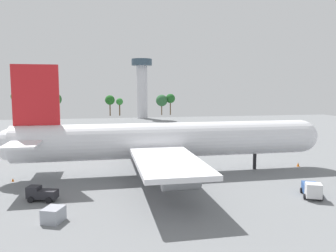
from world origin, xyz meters
TOP-DOWN VIEW (x-y plane):
  - ground_plane at (0.00, 0.00)m, footprint 249.82×249.82m
  - cargo_airplane at (-0.09, 0.00)m, footprint 62.46×49.33m
  - maintenance_van at (18.65, -18.06)m, footprint 4.08×5.54m
  - pushback_tractor at (-21.25, -12.00)m, footprint 4.63×3.15m
  - cargo_container_fore at (-18.39, -20.39)m, footprint 2.96×3.18m
  - safety_cone_nose at (28.10, 0.32)m, footprint 0.58×0.58m
  - safety_cone_tail at (-28.10, -0.24)m, footprint 0.41×0.41m
  - control_tower at (9.15, 121.26)m, footprint 11.21×11.21m
  - tree_line_backdrop at (-18.91, 141.15)m, footprint 95.88×7.19m

SIDE VIEW (x-z plane):
  - ground_plane at x=0.00m, z-range 0.00..0.00m
  - safety_cone_tail at x=-28.10m, z-range 0.00..0.58m
  - safety_cone_nose at x=28.10m, z-range 0.00..0.83m
  - cargo_container_fore at x=-18.39m, z-range 0.00..1.81m
  - pushback_tractor at x=-21.25m, z-range 0.03..2.21m
  - maintenance_van at x=18.65m, z-range -0.02..2.46m
  - cargo_airplane at x=-0.09m, z-range -3.83..16.73m
  - tree_line_backdrop at x=-18.91m, z-range 2.57..16.79m
  - control_tower at x=9.15m, z-range 3.20..35.67m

